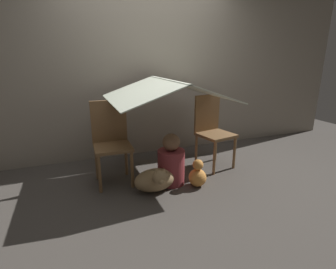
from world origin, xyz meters
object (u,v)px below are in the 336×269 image
object	(u,v)px
chair_left	(111,139)
dog	(155,180)
chair_right	(212,128)
person_front	(171,163)

from	to	relation	value
chair_left	dog	size ratio (longest dim) A/B	2.08
chair_right	person_front	world-z (taller)	chair_right
chair_right	person_front	size ratio (longest dim) A/B	1.57
chair_right	person_front	bearing A→B (deg)	-167.72
dog	person_front	bearing A→B (deg)	29.51
chair_left	dog	world-z (taller)	chair_left
person_front	dog	bearing A→B (deg)	-150.49
chair_right	dog	bearing A→B (deg)	-166.33
chair_right	dog	distance (m)	1.12
chair_left	person_front	size ratio (longest dim) A/B	1.57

